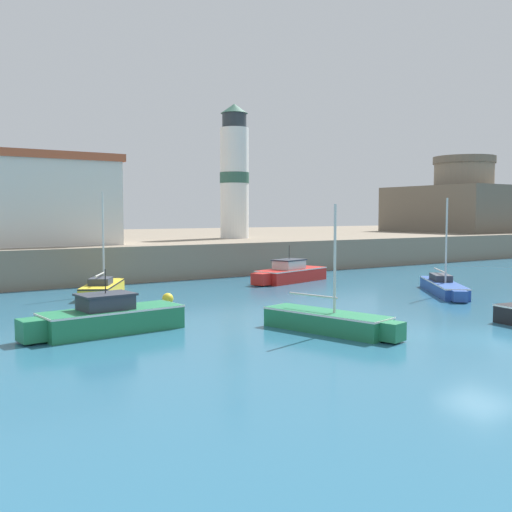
{
  "coord_description": "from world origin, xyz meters",
  "views": [
    {
      "loc": [
        -18.3,
        -13.34,
        4.42
      ],
      "look_at": [
        0.34,
        15.13,
        2.0
      ],
      "focal_mm": 42.0,
      "sensor_mm": 36.0,
      "label": 1
    }
  ],
  "objects": [
    {
      "name": "motorboat_red_3",
      "position": [
        4.64,
        17.71,
        0.55
      ],
      "size": [
        6.33,
        3.23,
        2.37
      ],
      "color": "red",
      "rests_on": "ground"
    },
    {
      "name": "sailboat_yellow_4",
      "position": [
        -7.68,
        17.92,
        0.43
      ],
      "size": [
        3.84,
        5.42,
        5.59
      ],
      "color": "yellow",
      "rests_on": "ground"
    },
    {
      "name": "harbor_shed_near_wharf",
      "position": [
        -8.0,
        27.39,
        5.35
      ],
      "size": [
        8.49,
        5.89,
        5.97
      ],
      "color": "silver",
      "rests_on": "quay_seawall"
    },
    {
      "name": "fortress",
      "position": [
        40.0,
        31.77,
        5.42
      ],
      "size": [
        13.6,
        13.6,
        8.62
      ],
      "color": "#685E4F",
      "rests_on": "quay_seawall"
    },
    {
      "name": "sailboat_green_1",
      "position": [
        -3.92,
        3.64,
        0.42
      ],
      "size": [
        2.62,
        5.75,
        4.76
      ],
      "color": "#237A4C",
      "rests_on": "ground"
    },
    {
      "name": "ground_plane",
      "position": [
        0.0,
        0.0,
        0.0
      ],
      "size": [
        200.0,
        200.0,
        0.0
      ],
      "primitive_type": "plane",
      "color": "#28607F"
    },
    {
      "name": "mooring_buoy",
      "position": [
        -6.06,
        13.23,
        0.28
      ],
      "size": [
        0.55,
        0.55,
        0.55
      ],
      "primitive_type": "sphere",
      "color": "yellow",
      "rests_on": "ground"
    },
    {
      "name": "lighthouse",
      "position": [
        8.0,
        30.17,
        7.77
      ],
      "size": [
        2.47,
        2.47,
        11.25
      ],
      "color": "silver",
      "rests_on": "quay_seawall"
    },
    {
      "name": "quay_seawall",
      "position": [
        0.0,
        42.29,
        1.17
      ],
      "size": [
        120.0,
        40.0,
        2.34
      ],
      "primitive_type": "cube",
      "color": "gray",
      "rests_on": "ground"
    },
    {
      "name": "sailboat_blue_6",
      "position": [
        8.38,
        8.47,
        0.41
      ],
      "size": [
        5.05,
        6.14,
        5.26
      ],
      "color": "#284C9E",
      "rests_on": "ground"
    },
    {
      "name": "motorboat_green_0",
      "position": [
        -10.91,
        7.99,
        0.57
      ],
      "size": [
        6.1,
        2.26,
        2.38
      ],
      "color": "#237A4C",
      "rests_on": "ground"
    }
  ]
}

